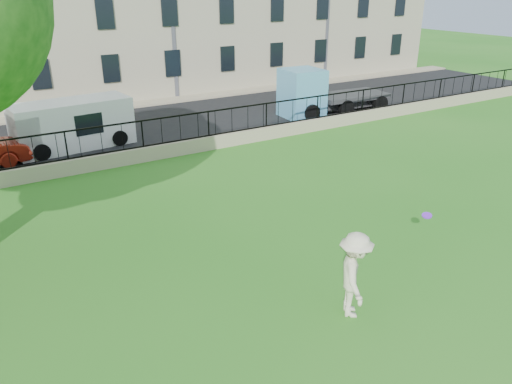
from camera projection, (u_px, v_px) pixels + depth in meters
ground at (328, 310)px, 11.33m from camera, size 120.00×120.00×0.00m
retaining_wall at (144, 154)px, 20.64m from camera, size 50.00×0.40×0.60m
iron_railing at (142, 134)px, 20.31m from camera, size 50.00×0.05×1.13m
street at (112, 134)px, 24.45m from camera, size 60.00×9.00×0.01m
sidewalk at (85, 111)px, 28.51m from camera, size 60.00×1.40×0.12m
man at (354, 275)px, 10.83m from camera, size 1.32×1.49×2.00m
frisbee at (427, 215)px, 13.48m from camera, size 0.34×0.35×0.12m
white_van at (73, 124)px, 22.06m from camera, size 5.17×2.42×2.10m
blue_truck at (333, 90)px, 27.91m from camera, size 6.30×2.63×2.58m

